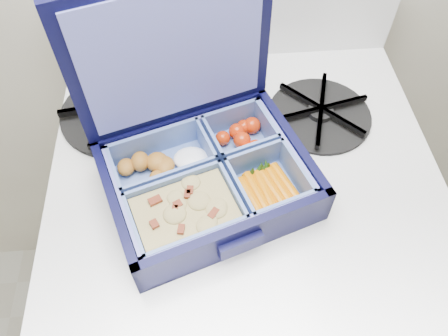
{
  "coord_description": "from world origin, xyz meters",
  "views": [
    {
      "loc": [
        -0.26,
        1.32,
        1.34
      ],
      "look_at": [
        -0.23,
        1.65,
        0.87
      ],
      "focal_mm": 35.0,
      "sensor_mm": 36.0,
      "label": 1
    }
  ],
  "objects_px": {
    "bento_box": "(208,180)",
    "burner_grate": "(321,111)",
    "fork": "(231,118)",
    "stove": "(237,269)"
  },
  "relations": [
    {
      "from": "bento_box",
      "to": "burner_grate",
      "type": "xyz_separation_m",
      "value": [
        0.18,
        0.13,
        -0.02
      ]
    },
    {
      "from": "burner_grate",
      "to": "fork",
      "type": "relative_size",
      "value": 0.93
    },
    {
      "from": "bento_box",
      "to": "burner_grate",
      "type": "distance_m",
      "value": 0.22
    },
    {
      "from": "bento_box",
      "to": "fork",
      "type": "distance_m",
      "value": 0.14
    },
    {
      "from": "bento_box",
      "to": "fork",
      "type": "bearing_deg",
      "value": 53.27
    },
    {
      "from": "bento_box",
      "to": "fork",
      "type": "relative_size",
      "value": 1.5
    },
    {
      "from": "burner_grate",
      "to": "fork",
      "type": "height_order",
      "value": "burner_grate"
    },
    {
      "from": "bento_box",
      "to": "burner_grate",
      "type": "height_order",
      "value": "bento_box"
    },
    {
      "from": "stove",
      "to": "burner_grate",
      "type": "distance_m",
      "value": 0.45
    },
    {
      "from": "stove",
      "to": "burner_grate",
      "type": "relative_size",
      "value": 5.2
    }
  ]
}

